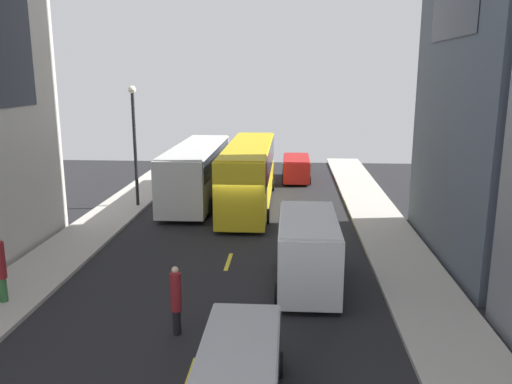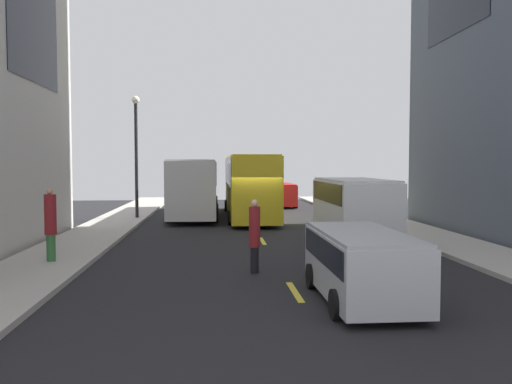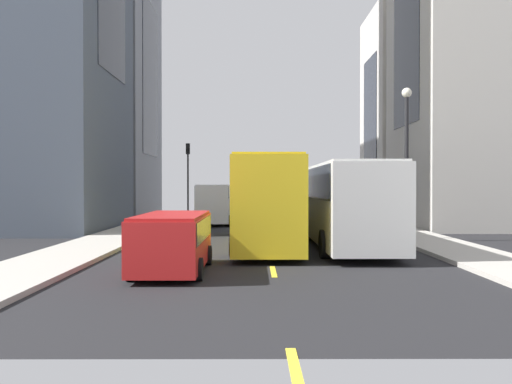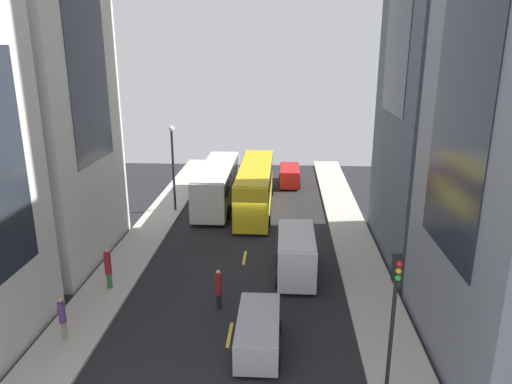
% 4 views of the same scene
% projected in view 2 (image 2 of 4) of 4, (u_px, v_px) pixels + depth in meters
% --- Properties ---
extents(ground_plane, '(40.99, 40.99, 0.00)m').
position_uv_depth(ground_plane, '(254.00, 228.00, 25.16)').
color(ground_plane, black).
extents(sidewalk_west, '(2.75, 44.00, 0.15)m').
position_uv_depth(sidewalk_west, '(105.00, 228.00, 24.58)').
color(sidewalk_west, '#B2ADA3').
rests_on(sidewalk_west, ground).
extents(sidewalk_east, '(2.75, 44.00, 0.15)m').
position_uv_depth(sidewalk_east, '(397.00, 225.00, 25.73)').
color(sidewalk_east, '#B2ADA3').
rests_on(sidewalk_east, ground).
extents(lane_stripe_1, '(0.16, 2.00, 0.01)m').
position_uv_depth(lane_stripe_1, '(295.00, 292.00, 12.62)').
color(lane_stripe_1, yellow).
rests_on(lane_stripe_1, ground).
extents(lane_stripe_2, '(0.16, 2.00, 0.01)m').
position_uv_depth(lane_stripe_2, '(262.00, 241.00, 20.98)').
color(lane_stripe_2, yellow).
rests_on(lane_stripe_2, ground).
extents(lane_stripe_3, '(0.16, 2.00, 0.01)m').
position_uv_depth(lane_stripe_3, '(249.00, 219.00, 29.34)').
color(lane_stripe_3, yellow).
rests_on(lane_stripe_3, ground).
extents(lane_stripe_4, '(0.16, 2.00, 0.01)m').
position_uv_depth(lane_stripe_4, '(241.00, 207.00, 37.70)').
color(lane_stripe_4, yellow).
rests_on(lane_stripe_4, ground).
extents(lane_stripe_5, '(0.16, 2.00, 0.01)m').
position_uv_depth(lane_stripe_5, '(236.00, 199.00, 46.06)').
color(lane_stripe_5, yellow).
rests_on(lane_stripe_5, ground).
extents(city_bus_white, '(2.80, 11.18, 3.35)m').
position_uv_depth(city_bus_white, '(194.00, 183.00, 31.03)').
color(city_bus_white, silver).
rests_on(city_bus_white, ground).
extents(streetcar_yellow, '(2.70, 12.37, 3.59)m').
position_uv_depth(streetcar_yellow, '(249.00, 181.00, 30.40)').
color(streetcar_yellow, yellow).
rests_on(streetcar_yellow, ground).
extents(delivery_van_white, '(2.25, 5.04, 2.58)m').
position_uv_depth(delivery_van_white, '(354.00, 208.00, 18.88)').
color(delivery_van_white, white).
rests_on(delivery_van_white, ground).
extents(car_red_0, '(2.01, 4.64, 1.70)m').
position_uv_depth(car_red_0, '(281.00, 193.00, 37.96)').
color(car_red_0, red).
rests_on(car_red_0, ground).
extents(car_silver_1, '(1.97, 4.27, 1.59)m').
position_uv_depth(car_silver_1, '(361.00, 260.00, 11.72)').
color(car_silver_1, '#B7BABF').
rests_on(car_silver_1, ground).
extents(pedestrian_crossing_near, '(0.36, 0.36, 2.25)m').
position_uv_depth(pedestrian_crossing_near, '(51.00, 222.00, 15.81)').
color(pedestrian_crossing_near, '#336B38').
rests_on(pedestrian_crossing_near, ground).
extents(pedestrian_waiting_curb, '(0.32, 0.32, 2.11)m').
position_uv_depth(pedestrian_waiting_curb, '(255.00, 234.00, 14.80)').
color(pedestrian_waiting_curb, black).
rests_on(pedestrian_waiting_curb, ground).
extents(streetlamp_near, '(0.44, 0.44, 6.74)m').
position_uv_depth(streetlamp_near, '(136.00, 143.00, 28.68)').
color(streetlamp_near, black).
rests_on(streetlamp_near, ground).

